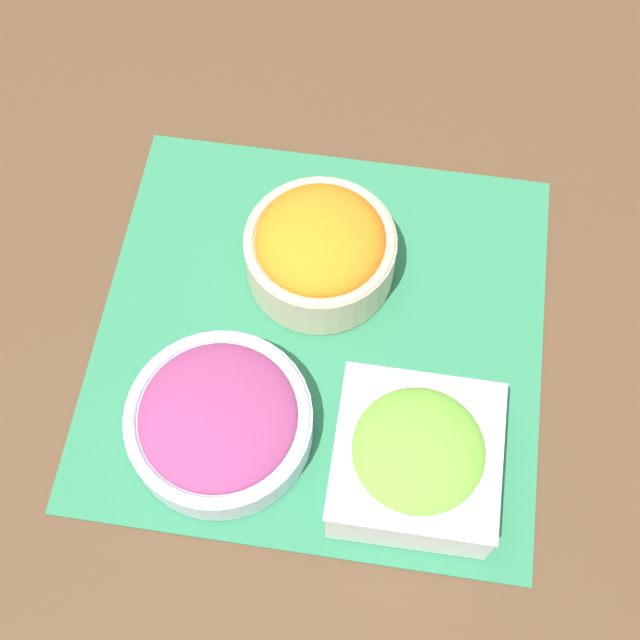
% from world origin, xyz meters
% --- Properties ---
extents(ground_plane, '(3.00, 3.00, 0.00)m').
position_xyz_m(ground_plane, '(0.00, 0.00, 0.00)').
color(ground_plane, '#513823').
extents(placemat, '(0.45, 0.45, 0.00)m').
position_xyz_m(placemat, '(0.00, 0.00, 0.00)').
color(placemat, '#2D7A51').
rests_on(placemat, ground_plane).
extents(onion_bowl, '(0.18, 0.18, 0.06)m').
position_xyz_m(onion_bowl, '(-0.08, -0.12, 0.03)').
color(onion_bowl, silver).
rests_on(onion_bowl, placemat).
extents(carrot_bowl, '(0.16, 0.16, 0.09)m').
position_xyz_m(carrot_bowl, '(-0.01, 0.07, 0.05)').
color(carrot_bowl, beige).
rests_on(carrot_bowl, placemat).
extents(lettuce_bowl, '(0.15, 0.15, 0.08)m').
position_xyz_m(lettuce_bowl, '(0.11, -0.13, 0.05)').
color(lettuce_bowl, white).
rests_on(lettuce_bowl, placemat).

